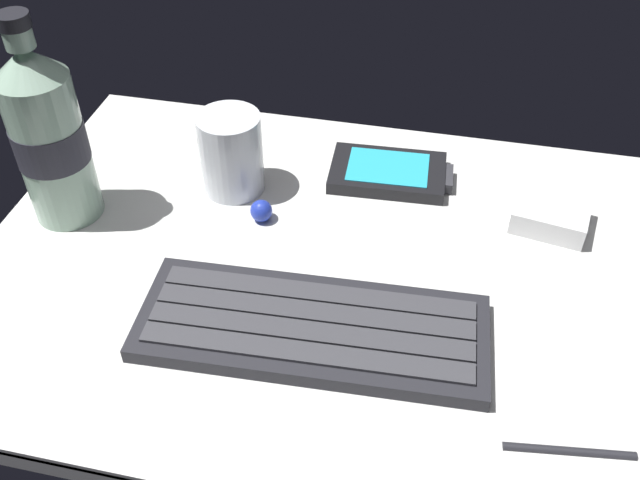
# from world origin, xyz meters

# --- Properties ---
(ground_plane) EXTENTS (0.64, 0.48, 0.03)m
(ground_plane) POSITION_xyz_m (0.00, -0.00, -0.01)
(ground_plane) COLOR silver
(keyboard) EXTENTS (0.30, 0.12, 0.02)m
(keyboard) POSITION_xyz_m (0.01, -0.08, 0.01)
(keyboard) COLOR #232328
(keyboard) RESTS_ON ground_plane
(handheld_device) EXTENTS (0.13, 0.08, 0.02)m
(handheld_device) POSITION_xyz_m (0.04, 0.14, 0.01)
(handheld_device) COLOR black
(handheld_device) RESTS_ON ground_plane
(juice_cup) EXTENTS (0.06, 0.06, 0.09)m
(juice_cup) POSITION_xyz_m (-0.11, 0.09, 0.04)
(juice_cup) COLOR silver
(juice_cup) RESTS_ON ground_plane
(water_bottle) EXTENTS (0.07, 0.07, 0.21)m
(water_bottle) POSITION_xyz_m (-0.26, 0.02, 0.09)
(water_bottle) COLOR #9EC1A8
(water_bottle) RESTS_ON ground_plane
(charger_block) EXTENTS (0.08, 0.07, 0.02)m
(charger_block) POSITION_xyz_m (0.21, 0.10, 0.01)
(charger_block) COLOR white
(charger_block) RESTS_ON ground_plane
(trackball_mouse) EXTENTS (0.02, 0.02, 0.02)m
(trackball_mouse) POSITION_xyz_m (-0.07, 0.05, 0.01)
(trackball_mouse) COLOR #2338B2
(trackball_mouse) RESTS_ON ground_plane
(stylus_pen) EXTENTS (0.10, 0.02, 0.01)m
(stylus_pen) POSITION_xyz_m (0.22, -0.15, 0.00)
(stylus_pen) COLOR #26262B
(stylus_pen) RESTS_ON ground_plane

